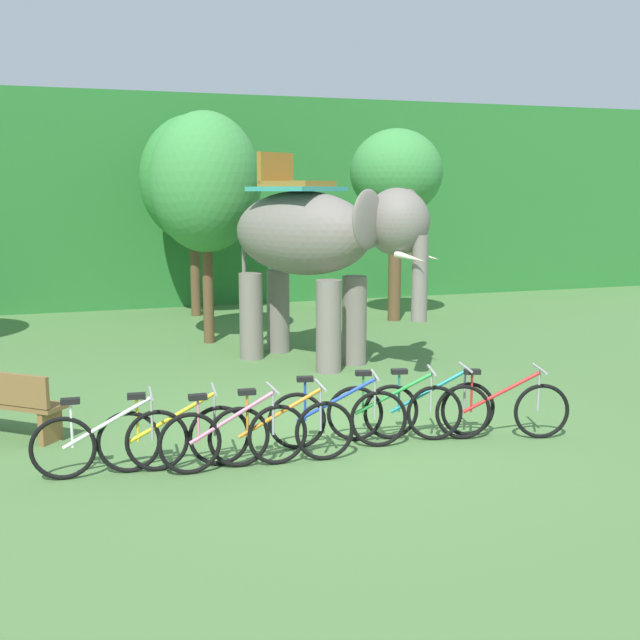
# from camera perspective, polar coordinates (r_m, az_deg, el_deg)

# --- Properties ---
(ground_plane) EXTENTS (80.00, 80.00, 0.00)m
(ground_plane) POSITION_cam_1_polar(r_m,az_deg,el_deg) (10.34, 1.53, -8.01)
(ground_plane) COLOR #4C753D
(foliage_hedge) EXTENTS (36.00, 6.00, 5.60)m
(foliage_hedge) POSITION_cam_1_polar(r_m,az_deg,el_deg) (24.04, -10.37, 8.63)
(foliage_hedge) COLOR #28702D
(foliage_hedge) RESTS_ON ground
(tree_center) EXTENTS (2.23, 2.23, 4.66)m
(tree_center) POSITION_cam_1_polar(r_m,az_deg,el_deg) (15.91, -8.39, 9.90)
(tree_center) COLOR brown
(tree_center) RESTS_ON ground
(tree_center_right) EXTENTS (2.56, 2.56, 4.91)m
(tree_center_right) POSITION_cam_1_polar(r_m,az_deg,el_deg) (19.50, -9.31, 10.10)
(tree_center_right) COLOR brown
(tree_center_right) RESTS_ON ground
(tree_left) EXTENTS (2.17, 2.17, 4.52)m
(tree_left) POSITION_cam_1_polar(r_m,az_deg,el_deg) (18.61, 5.61, 10.54)
(tree_left) COLOR brown
(tree_left) RESTS_ON ground
(elephant) EXTENTS (3.34, 3.98, 3.78)m
(elephant) POSITION_cam_1_polar(r_m,az_deg,el_deg) (13.82, -0.26, 5.74)
(elephant) COLOR slate
(elephant) RESTS_ON ground
(bike_white) EXTENTS (1.71, 0.52, 0.92)m
(bike_white) POSITION_cam_1_polar(r_m,az_deg,el_deg) (8.93, -15.11, -8.61)
(bike_white) COLOR black
(bike_white) RESTS_ON ground
(bike_yellow) EXTENTS (1.71, 0.52, 0.92)m
(bike_yellow) POSITION_cam_1_polar(r_m,az_deg,el_deg) (8.97, -10.63, -8.37)
(bike_yellow) COLOR black
(bike_yellow) RESTS_ON ground
(bike_pink) EXTENTS (1.71, 0.52, 0.92)m
(bike_pink) POSITION_cam_1_polar(r_m,az_deg,el_deg) (8.86, -6.32, -8.48)
(bike_pink) COLOR black
(bike_pink) RESTS_ON ground
(bike_orange) EXTENTS (1.71, 0.52, 0.92)m
(bike_orange) POSITION_cam_1_polar(r_m,az_deg,el_deg) (9.00, -2.81, -8.15)
(bike_orange) COLOR black
(bike_orange) RESTS_ON ground
(bike_blue) EXTENTS (1.68, 0.58, 0.92)m
(bike_blue) POSITION_cam_1_polar(r_m,az_deg,el_deg) (9.52, 1.30, -7.15)
(bike_blue) COLOR black
(bike_blue) RESTS_ON ground
(bike_green) EXTENTS (1.65, 0.65, 0.92)m
(bike_green) POSITION_cam_1_polar(r_m,az_deg,el_deg) (9.83, 5.48, -6.65)
(bike_green) COLOR black
(bike_green) RESTS_ON ground
(bike_teal) EXTENTS (1.69, 0.54, 0.92)m
(bike_teal) POSITION_cam_1_polar(r_m,az_deg,el_deg) (10.00, 8.02, -6.42)
(bike_teal) COLOR black
(bike_teal) RESTS_ON ground
(bike_red) EXTENTS (1.66, 0.64, 0.92)m
(bike_red) POSITION_cam_1_polar(r_m,az_deg,el_deg) (10.12, 13.20, -6.39)
(bike_red) COLOR black
(bike_red) RESTS_ON ground
(wooden_bench) EXTENTS (1.41, 1.28, 0.89)m
(wooden_bench) POSITION_cam_1_polar(r_m,az_deg,el_deg) (10.60, -21.94, -5.59)
(wooden_bench) COLOR brown
(wooden_bench) RESTS_ON ground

